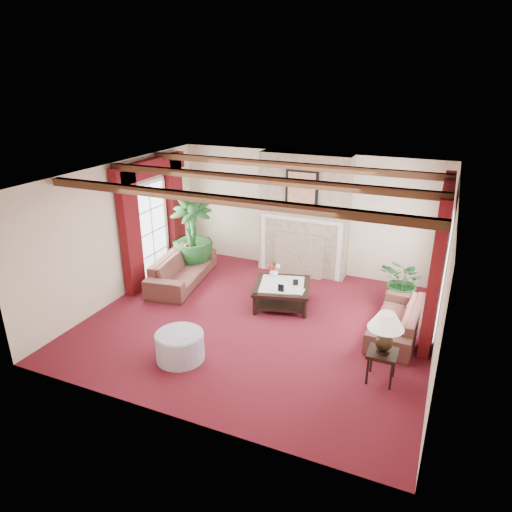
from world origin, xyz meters
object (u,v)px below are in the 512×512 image
at_px(sofa_left, 182,264).
at_px(coffee_table, 282,295).
at_px(side_table, 381,366).
at_px(sofa_right, 398,314).
at_px(ottoman, 180,346).
at_px(potted_palm, 193,250).

bearing_deg(sofa_left, coffee_table, -102.71).
bearing_deg(side_table, coffee_table, 142.30).
height_order(sofa_right, ottoman, sofa_right).
relative_size(sofa_right, side_table, 3.89).
distance_m(potted_palm, coffee_table, 2.67).
relative_size(potted_palm, side_table, 3.96).
height_order(side_table, ottoman, side_table).
xyz_separation_m(potted_palm, coffee_table, (2.51, -0.87, -0.26)).
xyz_separation_m(side_table, ottoman, (-3.02, -0.69, -0.02)).
distance_m(sofa_right, ottoman, 3.74).
relative_size(potted_palm, coffee_table, 1.82).
distance_m(coffee_table, ottoman, 2.51).
bearing_deg(sofa_left, ottoman, -158.14).
bearing_deg(sofa_right, sofa_left, -91.38).
bearing_deg(sofa_left, side_table, -121.10).
xyz_separation_m(sofa_right, side_table, (-0.04, -1.47, -0.12)).
relative_size(side_table, ottoman, 0.64).
relative_size(coffee_table, ottoman, 1.39).
bearing_deg(sofa_right, ottoman, -51.71).
xyz_separation_m(coffee_table, ottoman, (-0.85, -2.37, 0.01)).
bearing_deg(sofa_right, side_table, 1.51).
distance_m(sofa_left, side_table, 4.88).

